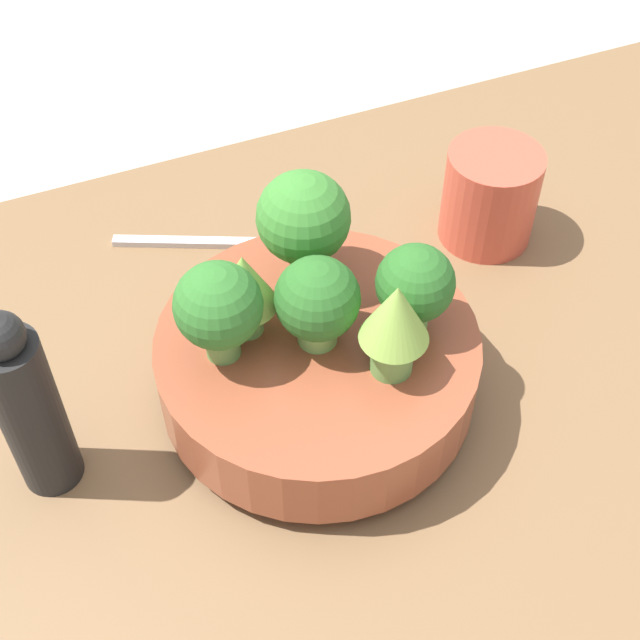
{
  "coord_description": "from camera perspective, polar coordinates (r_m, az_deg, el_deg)",
  "views": [
    {
      "loc": [
        0.16,
        0.35,
        0.61
      ],
      "look_at": [
        -0.0,
        -0.04,
        0.14
      ],
      "focal_mm": 50.0,
      "sensor_mm": 36.0,
      "label": 1
    }
  ],
  "objects": [
    {
      "name": "ground_plane",
      "position": [
        0.72,
        1.05,
        -9.55
      ],
      "size": [
        6.0,
        6.0,
        0.0
      ],
      "primitive_type": "plane",
      "color": "#ADA89E"
    },
    {
      "name": "table",
      "position": [
        0.7,
        1.08,
        -8.46
      ],
      "size": [
        1.12,
        0.74,
        0.05
      ],
      "color": "brown",
      "rests_on": "ground_plane"
    },
    {
      "name": "bowl",
      "position": [
        0.67,
        -0.0,
        -2.81
      ],
      "size": [
        0.24,
        0.24,
        0.07
      ],
      "color": "brown",
      "rests_on": "table"
    },
    {
      "name": "broccoli_floret_left",
      "position": [
        0.63,
        6.1,
        2.22
      ],
      "size": [
        0.06,
        0.06,
        0.07
      ],
      "color": "#6BA34C",
      "rests_on": "bowl"
    },
    {
      "name": "broccoli_floret_right",
      "position": [
        0.6,
        -6.52,
        0.77
      ],
      "size": [
        0.06,
        0.06,
        0.08
      ],
      "color": "#609347",
      "rests_on": "bowl"
    },
    {
      "name": "broccoli_floret_center",
      "position": [
        0.61,
        -0.0,
        1.27
      ],
      "size": [
        0.06,
        0.06,
        0.07
      ],
      "color": "#7AB256",
      "rests_on": "bowl"
    },
    {
      "name": "romanesco_piece_far",
      "position": [
        0.59,
        4.83,
        -0.11
      ],
      "size": [
        0.05,
        0.05,
        0.08
      ],
      "color": "#609347",
      "rests_on": "bowl"
    },
    {
      "name": "romanesco_piece_near",
      "position": [
        0.62,
        -4.87,
        2.2
      ],
      "size": [
        0.05,
        0.05,
        0.07
      ],
      "color": "#6BA34C",
      "rests_on": "bowl"
    },
    {
      "name": "broccoli_floret_front",
      "position": [
        0.65,
        -1.07,
        6.45
      ],
      "size": [
        0.07,
        0.07,
        0.09
      ],
      "color": "#7AB256",
      "rests_on": "bowl"
    },
    {
      "name": "cup",
      "position": [
        0.81,
        10.83,
        7.8
      ],
      "size": [
        0.08,
        0.08,
        0.09
      ],
      "color": "#C64C38",
      "rests_on": "table"
    },
    {
      "name": "pepper_mill",
      "position": [
        0.62,
        -18.18,
        -5.28
      ],
      "size": [
        0.04,
        0.04,
        0.17
      ],
      "color": "black",
      "rests_on": "table"
    },
    {
      "name": "fork",
      "position": [
        0.82,
        -7.43,
        4.95
      ],
      "size": [
        0.16,
        0.08,
        0.01
      ],
      "color": "silver",
      "rests_on": "table"
    }
  ]
}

